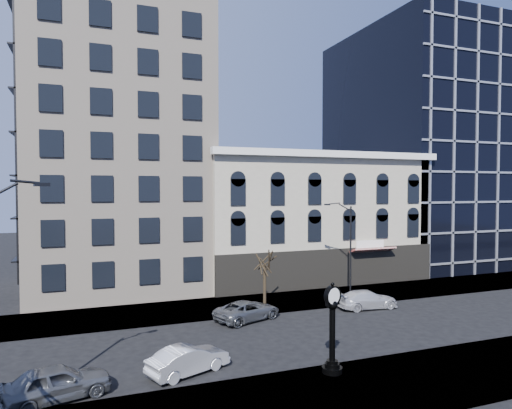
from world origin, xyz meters
name	(u,v)px	position (x,y,z in m)	size (l,w,h in m)	color
ground	(248,342)	(0.00, 0.00, 0.00)	(160.00, 160.00, 0.00)	black
sidewalk_far	(213,308)	(0.00, 8.00, 0.06)	(160.00, 6.00, 0.12)	gray
sidewalk_near	(311,399)	(0.00, -8.00, 0.06)	(160.00, 6.00, 0.12)	gray
cream_tower	(117,77)	(-6.11, 18.88, 19.32)	(15.90, 15.40, 42.50)	beige
victorian_row	(307,219)	(12.00, 15.89, 6.00)	(22.60, 11.19, 12.50)	#B7AE97
glass_office	(431,150)	(32.00, 20.91, 14.00)	(20.00, 20.15, 28.00)	black
street_clock	(332,332)	(2.20, -6.00, 2.12)	(1.00, 1.00, 4.42)	black
street_lamp_near	(9,236)	(-11.71, -5.84, 7.29)	(2.37, 1.03, 9.49)	black
street_lamp_far	(343,225)	(10.41, 6.42, 6.16)	(1.98, 0.94, 8.00)	black
bare_tree_far	(265,257)	(3.73, 6.72, 3.90)	(2.92, 2.92, 5.02)	#322719
car_near_a	(57,383)	(-10.23, -4.17, 0.77)	(1.81, 4.49, 1.53)	#595B60
car_near_b	(188,360)	(-4.32, -3.36, 0.69)	(1.45, 4.17, 1.37)	silver
car_far_a	(247,310)	(1.44, 4.19, 0.67)	(2.23, 4.84, 1.35)	#595B60
car_far_b	(367,299)	(10.98, 3.90, 0.68)	(1.91, 4.71, 1.37)	silver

